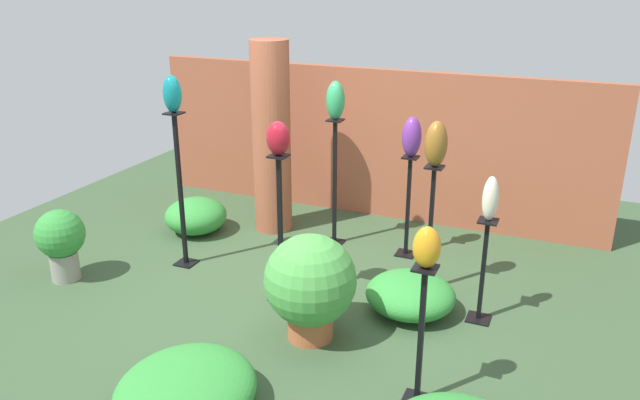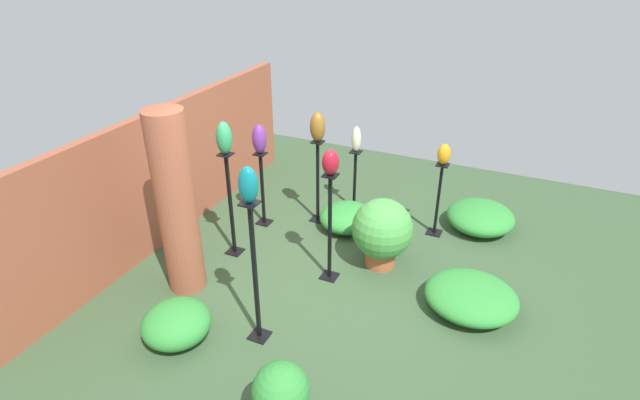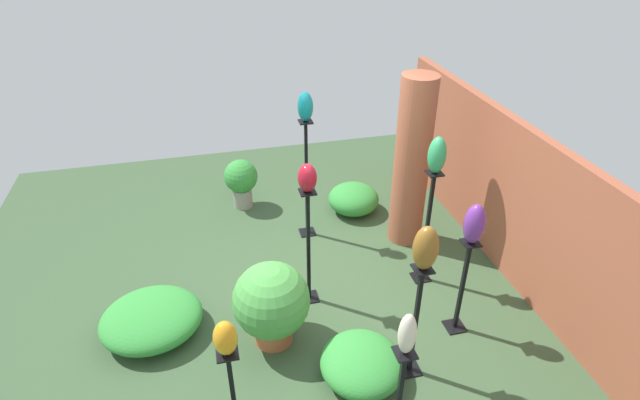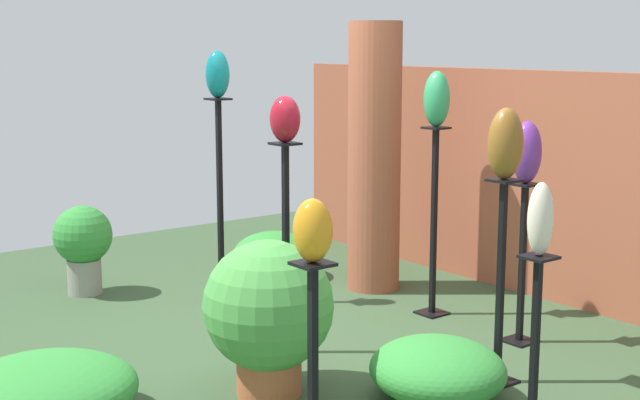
% 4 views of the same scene
% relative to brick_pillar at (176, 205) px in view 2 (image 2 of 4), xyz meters
% --- Properties ---
extents(ground_plane, '(8.00, 8.00, 0.00)m').
position_rel_brick_pillar_xyz_m(ground_plane, '(0.86, -1.38, -1.09)').
color(ground_plane, '#385133').
extents(brick_wall_back, '(5.60, 0.12, 1.79)m').
position_rel_brick_pillar_xyz_m(brick_wall_back, '(0.86, 0.91, -0.19)').
color(brick_wall_back, '#9E5138').
rests_on(brick_wall_back, ground).
extents(brick_pillar, '(0.43, 0.43, 2.17)m').
position_rel_brick_pillar_xyz_m(brick_pillar, '(0.00, 0.00, 0.00)').
color(brick_pillar, '#9E5138').
rests_on(brick_pillar, ground).
extents(pedestal_ruby, '(0.20, 0.20, 1.38)m').
position_rel_brick_pillar_xyz_m(pedestal_ruby, '(0.84, -1.47, -0.45)').
color(pedestal_ruby, black).
rests_on(pedestal_ruby, ground).
extents(pedestal_amber, '(0.20, 0.20, 1.06)m').
position_rel_brick_pillar_xyz_m(pedestal_amber, '(2.38, -2.41, -0.61)').
color(pedestal_amber, black).
rests_on(pedestal_amber, ground).
extents(pedestal_bronze, '(0.20, 0.20, 1.23)m').
position_rel_brick_pillar_xyz_m(pedestal_bronze, '(2.03, -0.77, -0.52)').
color(pedestal_bronze, black).
rests_on(pedestal_bronze, ground).
extents(pedestal_ivory, '(0.20, 0.20, 0.94)m').
position_rel_brick_pillar_xyz_m(pedestal_ivory, '(2.58, -1.13, -0.66)').
color(pedestal_ivory, black).
rests_on(pedestal_ivory, ground).
extents(pedestal_jade, '(0.20, 0.20, 1.41)m').
position_rel_brick_pillar_xyz_m(pedestal_jade, '(0.82, -0.12, -0.44)').
color(pedestal_jade, black).
rests_on(pedestal_jade, ground).
extents(pedestal_teal, '(0.20, 0.20, 1.59)m').
position_rel_brick_pillar_xyz_m(pedestal_teal, '(-0.40, -1.22, -0.35)').
color(pedestal_teal, black).
rests_on(pedestal_teal, ground).
extents(pedestal_violet, '(0.20, 0.20, 1.09)m').
position_rel_brick_pillar_xyz_m(pedestal_violet, '(1.64, -0.10, -0.59)').
color(pedestal_violet, black).
rests_on(pedestal_violet, ground).
extents(art_vase_ruby, '(0.21, 0.19, 0.29)m').
position_rel_brick_pillar_xyz_m(art_vase_ruby, '(0.84, -1.47, 0.45)').
color(art_vase_ruby, maroon).
rests_on(art_vase_ruby, pedestal_ruby).
extents(art_vase_amber, '(0.18, 0.17, 0.28)m').
position_rel_brick_pillar_xyz_m(art_vase_amber, '(2.38, -2.41, 0.11)').
color(art_vase_amber, orange).
rests_on(art_vase_amber, pedestal_amber).
extents(art_vase_bronze, '(0.20, 0.21, 0.41)m').
position_rel_brick_pillar_xyz_m(art_vase_bronze, '(2.03, -0.77, 0.35)').
color(art_vase_bronze, brown).
rests_on(art_vase_bronze, pedestal_bronze).
extents(art_vase_ivory, '(0.13, 0.14, 0.38)m').
position_rel_brick_pillar_xyz_m(art_vase_ivory, '(2.58, -1.13, 0.04)').
color(art_vase_ivory, beige).
rests_on(art_vase_ivory, pedestal_ivory).
extents(art_vase_jade, '(0.20, 0.19, 0.40)m').
position_rel_brick_pillar_xyz_m(art_vase_jade, '(0.82, -0.12, 0.52)').
color(art_vase_jade, '#2D9356').
rests_on(art_vase_jade, pedestal_jade).
extents(art_vase_teal, '(0.17, 0.18, 0.35)m').
position_rel_brick_pillar_xyz_m(art_vase_teal, '(-0.40, -1.22, 0.68)').
color(art_vase_teal, '#0F727A').
rests_on(art_vase_teal, pedestal_teal).
extents(art_vase_violet, '(0.20, 0.20, 0.41)m').
position_rel_brick_pillar_xyz_m(art_vase_violet, '(1.64, -0.10, 0.21)').
color(art_vase_violet, '#6B2D8C').
rests_on(art_vase_violet, pedestal_violet).
extents(potted_plant_front_left, '(0.47, 0.47, 0.72)m').
position_rel_brick_pillar_xyz_m(potted_plant_front_left, '(-1.29, -1.97, -0.66)').
color(potted_plant_front_left, gray).
rests_on(potted_plant_front_left, ground).
extents(potted_plant_back_center, '(0.75, 0.75, 0.91)m').
position_rel_brick_pillar_xyz_m(potted_plant_back_center, '(1.35, -1.96, -0.59)').
color(potted_plant_back_center, '#B25B38').
rests_on(potted_plant_back_center, ground).
extents(foliage_bed_east, '(0.71, 0.71, 0.40)m').
position_rel_brick_pillar_xyz_m(foliage_bed_east, '(-0.77, -0.46, -0.89)').
color(foliage_bed_east, '#338C38').
rests_on(foliage_bed_east, ground).
extents(foliage_bed_west, '(0.80, 0.77, 0.34)m').
position_rel_brick_pillar_xyz_m(foliage_bed_west, '(2.00, -1.24, -0.91)').
color(foliage_bed_west, '#338C38').
rests_on(foliage_bed_west, ground).
extents(foliage_bed_center, '(0.96, 0.94, 0.36)m').
position_rel_brick_pillar_xyz_m(foliage_bed_center, '(2.77, -2.96, -0.90)').
color(foliage_bed_center, '#338C38').
rests_on(foliage_bed_center, ground).
extents(foliage_bed_rear, '(0.95, 1.02, 0.35)m').
position_rel_brick_pillar_xyz_m(foliage_bed_rear, '(0.94, -3.14, -0.91)').
color(foliage_bed_rear, '#338C38').
rests_on(foliage_bed_rear, ground).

